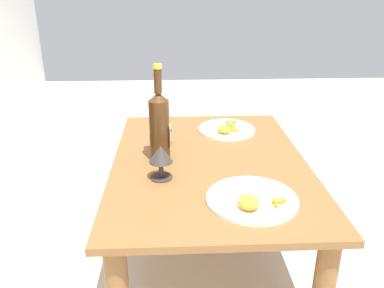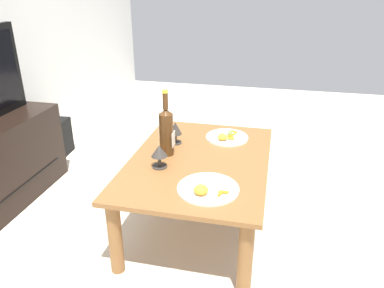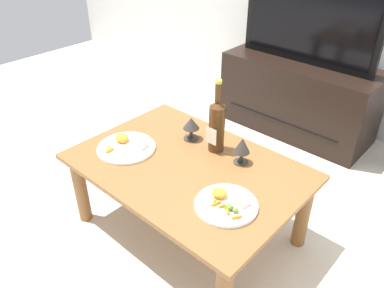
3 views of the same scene
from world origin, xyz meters
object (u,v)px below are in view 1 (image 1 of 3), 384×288
(goblet_right, at_px, (163,124))
(dinner_plate_right, at_px, (226,129))
(dining_table, at_px, (209,176))
(wine_bottle, at_px, (159,124))
(dinner_plate_left, at_px, (251,199))
(goblet_left, at_px, (161,156))

(goblet_right, bearing_deg, dinner_plate_right, -64.64)
(dining_table, bearing_deg, wine_bottle, 84.91)
(goblet_right, bearing_deg, dinner_plate_left, -149.91)
(dining_table, relative_size, goblet_right, 7.99)
(goblet_left, relative_size, dinner_plate_left, 0.42)
(dinner_plate_left, distance_m, dinner_plate_right, 0.65)
(dinner_plate_left, bearing_deg, goblet_left, 58.41)
(dinner_plate_left, bearing_deg, dinner_plate_right, -0.11)
(goblet_right, bearing_deg, wine_bottle, 177.30)
(goblet_right, relative_size, dinner_plate_right, 0.52)
(goblet_right, distance_m, dinner_plate_right, 0.34)
(goblet_right, xyz_separation_m, dinner_plate_right, (0.14, -0.30, -0.08))
(dining_table, distance_m, wine_bottle, 0.30)
(dining_table, bearing_deg, goblet_right, 46.07)
(dining_table, distance_m, dinner_plate_left, 0.36)
(wine_bottle, bearing_deg, goblet_right, -2.70)
(dinner_plate_left, height_order, dinner_plate_right, dinner_plate_left)
(goblet_left, distance_m, dinner_plate_right, 0.56)
(dining_table, bearing_deg, goblet_left, 127.87)
(goblet_left, height_order, goblet_right, goblet_right)
(wine_bottle, height_order, dinner_plate_right, wine_bottle)
(dining_table, relative_size, dinner_plate_left, 3.69)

